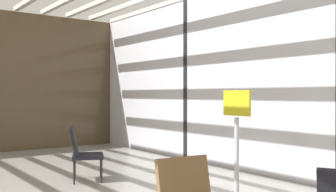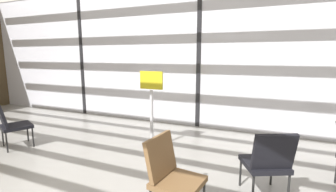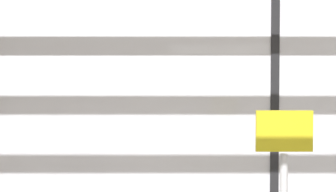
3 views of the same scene
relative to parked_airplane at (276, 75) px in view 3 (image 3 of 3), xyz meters
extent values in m
cube|color=silver|center=(-1.43, -5.06, -0.17)|extent=(14.00, 0.08, 3.43)
cube|color=black|center=(-1.43, -5.06, -0.17)|extent=(0.10, 0.12, 3.43)
ellipsoid|color=silver|center=(0.27, 0.00, 0.00)|extent=(10.13, 3.77, 3.77)
sphere|color=#9D9DA0|center=(-4.39, 0.00, 0.00)|extent=(2.07, 2.07, 2.07)
sphere|color=black|center=(-2.51, -1.73, 0.28)|extent=(0.28, 0.28, 0.28)
sphere|color=black|center=(-1.61, -1.73, 0.28)|extent=(0.28, 0.28, 0.28)
sphere|color=black|center=(-0.71, -1.73, 0.28)|extent=(0.28, 0.28, 0.28)
sphere|color=black|center=(0.19, -1.73, 0.28)|extent=(0.28, 0.28, 0.28)
cube|color=gold|center=(-1.81, -6.81, -0.60)|extent=(0.44, 0.03, 0.32)
camera|label=1|loc=(1.63, -10.42, -0.50)|focal=42.02mm
camera|label=2|loc=(0.13, -10.61, -0.16)|focal=25.71mm
camera|label=3|loc=(-2.71, -9.93, -0.24)|focal=43.14mm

